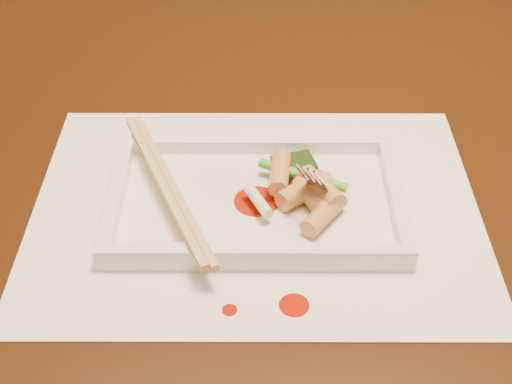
{
  "coord_description": "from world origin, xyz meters",
  "views": [
    {
      "loc": [
        -0.04,
        -0.66,
        1.18
      ],
      "look_at": [
        -0.04,
        -0.18,
        0.77
      ],
      "focal_mm": 50.0,
      "sensor_mm": 36.0,
      "label": 1
    }
  ],
  "objects_px": {
    "fork": "(339,121)",
    "table": "(293,172)",
    "chopstick_a": "(163,185)",
    "plate_base": "(256,204)",
    "placemat": "(256,208)"
  },
  "relations": [
    {
      "from": "table",
      "to": "chopstick_a",
      "type": "height_order",
      "value": "chopstick_a"
    },
    {
      "from": "placemat",
      "to": "table",
      "type": "bearing_deg",
      "value": 76.38
    },
    {
      "from": "chopstick_a",
      "to": "fork",
      "type": "distance_m",
      "value": 0.16
    },
    {
      "from": "placemat",
      "to": "chopstick_a",
      "type": "relative_size",
      "value": 1.83
    },
    {
      "from": "table",
      "to": "fork",
      "type": "distance_m",
      "value": 0.25
    },
    {
      "from": "placemat",
      "to": "plate_base",
      "type": "xyz_separation_m",
      "value": [
        0.0,
        0.0,
        0.0
      ]
    },
    {
      "from": "fork",
      "to": "plate_base",
      "type": "bearing_deg",
      "value": -165.58
    },
    {
      "from": "fork",
      "to": "table",
      "type": "bearing_deg",
      "value": 99.35
    },
    {
      "from": "table",
      "to": "placemat",
      "type": "height_order",
      "value": "placemat"
    },
    {
      "from": "chopstick_a",
      "to": "plate_base",
      "type": "bearing_deg",
      "value": 0.0
    },
    {
      "from": "plate_base",
      "to": "chopstick_a",
      "type": "xyz_separation_m",
      "value": [
        -0.08,
        0.0,
        0.02
      ]
    },
    {
      "from": "chopstick_a",
      "to": "fork",
      "type": "height_order",
      "value": "fork"
    },
    {
      "from": "table",
      "to": "fork",
      "type": "xyz_separation_m",
      "value": [
        0.03,
        -0.16,
        0.18
      ]
    },
    {
      "from": "placemat",
      "to": "fork",
      "type": "relative_size",
      "value": 2.86
    },
    {
      "from": "chopstick_a",
      "to": "fork",
      "type": "relative_size",
      "value": 1.56
    }
  ]
}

